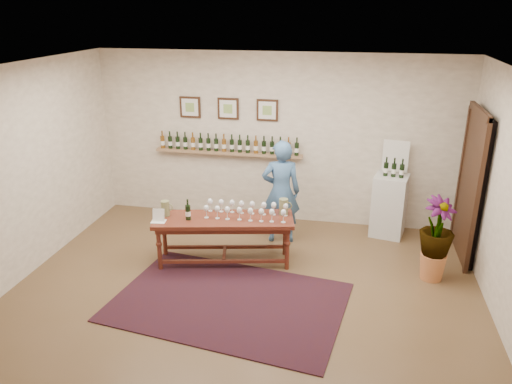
% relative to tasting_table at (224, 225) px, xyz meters
% --- Properties ---
extents(ground, '(6.00, 6.00, 0.00)m').
position_rel_tasting_table_xyz_m(ground, '(0.46, -0.78, -0.58)').
color(ground, brown).
rests_on(ground, ground).
extents(room_shell, '(6.00, 6.00, 6.00)m').
position_rel_tasting_table_xyz_m(room_shell, '(2.57, 1.07, 0.54)').
color(room_shell, silver).
rests_on(room_shell, ground).
extents(rug, '(3.03, 2.24, 0.01)m').
position_rel_tasting_table_xyz_m(rug, '(0.32, -1.00, -0.58)').
color(rug, '#44160C').
rests_on(rug, ground).
extents(tasting_table, '(2.02, 1.01, 0.69)m').
position_rel_tasting_table_xyz_m(tasting_table, '(0.00, 0.00, 0.00)').
color(tasting_table, '#4A1F12').
rests_on(tasting_table, ground).
extents(table_glasses, '(1.45, 0.40, 0.20)m').
position_rel_tasting_table_xyz_m(table_glasses, '(0.30, 0.10, 0.20)').
color(table_glasses, white).
rests_on(table_glasses, tasting_table).
extents(table_bottles, '(0.27, 0.18, 0.26)m').
position_rel_tasting_table_xyz_m(table_bottles, '(-0.47, -0.12, 0.24)').
color(table_bottles, black).
rests_on(table_bottles, tasting_table).
extents(pitcher_left, '(0.18, 0.18, 0.22)m').
position_rel_tasting_table_xyz_m(pitcher_left, '(-0.82, -0.08, 0.21)').
color(pitcher_left, olive).
rests_on(pitcher_left, tasting_table).
extents(pitcher_right, '(0.17, 0.17, 0.23)m').
position_rel_tasting_table_xyz_m(pitcher_right, '(0.80, 0.29, 0.22)').
color(pitcher_right, olive).
rests_on(pitcher_right, tasting_table).
extents(menu_card, '(0.21, 0.16, 0.18)m').
position_rel_tasting_table_xyz_m(menu_card, '(-0.84, -0.28, 0.19)').
color(menu_card, silver).
rests_on(menu_card, tasting_table).
extents(display_pedestal, '(0.59, 0.59, 0.99)m').
position_rel_tasting_table_xyz_m(display_pedestal, '(2.33, 1.42, -0.09)').
color(display_pedestal, silver).
rests_on(display_pedestal, ground).
extents(pedestal_bottles, '(0.29, 0.13, 0.28)m').
position_rel_tasting_table_xyz_m(pedestal_bottles, '(2.34, 1.38, 0.55)').
color(pedestal_bottles, black).
rests_on(pedestal_bottles, display_pedestal).
extents(info_sign, '(0.39, 0.10, 0.55)m').
position_rel_tasting_table_xyz_m(info_sign, '(2.36, 1.58, 0.68)').
color(info_sign, silver).
rests_on(info_sign, display_pedestal).
extents(potted_plant, '(0.74, 0.74, 1.00)m').
position_rel_tasting_table_xyz_m(potted_plant, '(2.85, 0.10, 0.00)').
color(potted_plant, '#C27140').
rests_on(potted_plant, ground).
extents(person, '(0.65, 0.49, 1.61)m').
position_rel_tasting_table_xyz_m(person, '(0.68, 0.86, 0.22)').
color(person, '#3D6390').
rests_on(person, ground).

